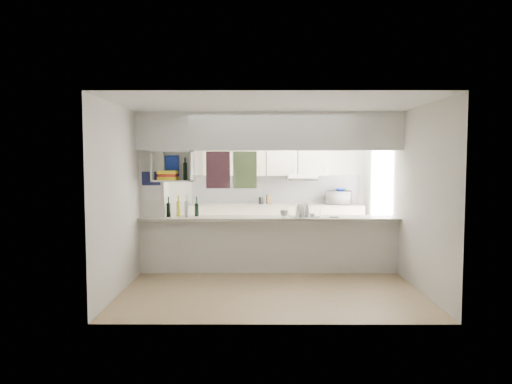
{
  "coord_description": "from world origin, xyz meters",
  "views": [
    {
      "loc": [
        -0.19,
        -7.41,
        1.84
      ],
      "look_at": [
        -0.21,
        0.5,
        1.29
      ],
      "focal_mm": 32.0,
      "sensor_mm": 36.0,
      "label": 1
    }
  ],
  "objects_px": {
    "microwave": "(339,198)",
    "wine_bottles": "(183,209)",
    "dish_rack": "(305,212)",
    "bowl": "(340,190)"
  },
  "relations": [
    {
      "from": "dish_rack",
      "to": "bowl",
      "type": "bearing_deg",
      "value": 50.73
    },
    {
      "from": "microwave",
      "to": "wine_bottles",
      "type": "bearing_deg",
      "value": 53.19
    },
    {
      "from": "microwave",
      "to": "dish_rack",
      "type": "height_order",
      "value": "microwave"
    },
    {
      "from": "bowl",
      "to": "microwave",
      "type": "bearing_deg",
      "value": 118.22
    },
    {
      "from": "wine_bottles",
      "to": "dish_rack",
      "type": "bearing_deg",
      "value": -1.8
    },
    {
      "from": "microwave",
      "to": "bowl",
      "type": "xyz_separation_m",
      "value": [
        0.02,
        -0.04,
        0.17
      ]
    },
    {
      "from": "microwave",
      "to": "wine_bottles",
      "type": "relative_size",
      "value": 0.97
    },
    {
      "from": "bowl",
      "to": "dish_rack",
      "type": "relative_size",
      "value": 0.46
    },
    {
      "from": "bowl",
      "to": "wine_bottles",
      "type": "height_order",
      "value": "wine_bottles"
    },
    {
      "from": "wine_bottles",
      "to": "microwave",
      "type": "bearing_deg",
      "value": 35.51
    }
  ]
}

